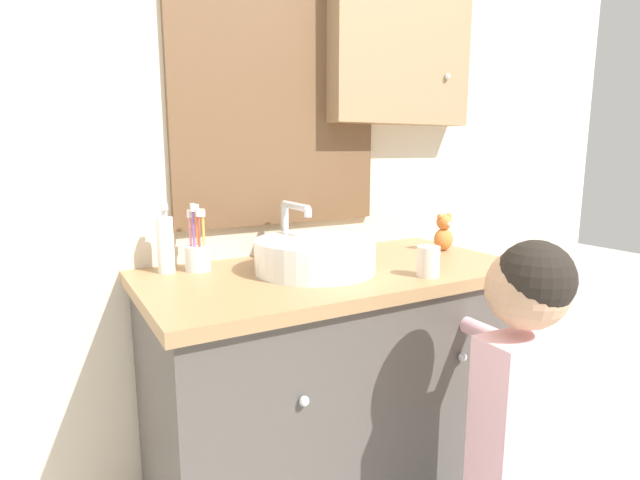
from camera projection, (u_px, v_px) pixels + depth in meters
wall_back at (294, 105)px, 1.64m from camera, size 3.20×0.18×2.50m
vanity_counter at (334, 394)px, 1.53m from camera, size 1.10×0.57×0.79m
sink_basin at (315, 254)px, 1.42m from camera, size 0.34×0.39×0.19m
toothbrush_holder at (198, 254)px, 1.43m from camera, size 0.07×0.07×0.19m
soap_dispenser at (165, 244)px, 1.39m from camera, size 0.05×0.05×0.20m
child_figure at (520, 391)px, 1.14m from camera, size 0.21×0.46×0.95m
teddy_bear at (444, 233)px, 1.71m from camera, size 0.07×0.06×0.13m
drinking_cup at (428, 261)px, 1.36m from camera, size 0.06×0.06×0.08m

